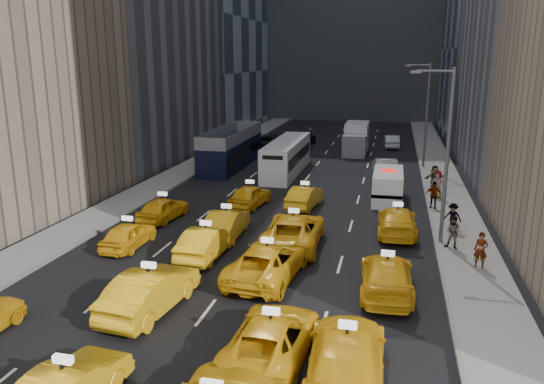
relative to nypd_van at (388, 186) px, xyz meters
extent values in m
plane|color=black|center=(-6.43, -20.23, -0.98)|extent=(160.00, 160.00, 0.00)
cube|color=gray|center=(-16.93, 4.77, -0.90)|extent=(3.00, 90.00, 0.15)
cube|color=gray|center=(4.07, 4.77, -0.90)|extent=(3.00, 90.00, 0.15)
cube|color=slate|center=(-15.48, 4.77, -0.89)|extent=(0.15, 90.00, 0.18)
cube|color=slate|center=(2.62, 4.77, -0.89)|extent=(0.15, 90.00, 0.18)
cylinder|color=#595B60|center=(2.87, -8.23, 3.52)|extent=(0.20, 0.20, 9.00)
cylinder|color=#595B60|center=(1.97, -8.23, 7.82)|extent=(1.80, 0.12, 0.12)
cube|color=slate|center=(1.07, -8.23, 7.77)|extent=(0.50, 0.22, 0.12)
cylinder|color=#595B60|center=(2.87, 11.77, 3.52)|extent=(0.20, 0.20, 9.00)
cylinder|color=#595B60|center=(1.97, 11.77, 7.82)|extent=(1.80, 0.12, 0.12)
cube|color=slate|center=(1.07, 11.77, 7.77)|extent=(0.50, 0.22, 0.12)
imported|color=yellow|center=(-8.51, -18.57, -0.15)|extent=(2.28, 5.19, 1.66)
imported|color=yellow|center=(-3.27, -20.77, -0.25)|extent=(2.68, 5.36, 1.46)
imported|color=yellow|center=(-0.81, -21.49, -0.15)|extent=(2.60, 5.80, 1.65)
imported|color=yellow|center=(-12.71, -12.34, -0.32)|extent=(1.61, 3.91, 1.33)
imported|color=yellow|center=(-8.40, -12.66, -0.23)|extent=(1.72, 4.58, 1.49)
imported|color=yellow|center=(-4.88, -14.58, -0.20)|extent=(3.09, 5.82, 1.56)
imported|color=yellow|center=(0.24, -14.88, -0.23)|extent=(2.28, 5.24, 1.50)
imported|color=yellow|center=(-12.96, -7.55, -0.28)|extent=(2.12, 4.25, 1.39)
imported|color=yellow|center=(-8.34, -9.57, -0.24)|extent=(1.74, 4.57, 1.49)
imported|color=yellow|center=(-4.54, -10.22, -0.15)|extent=(2.94, 6.07, 1.66)
imported|color=yellow|center=(0.64, -7.07, -0.24)|extent=(2.16, 5.11, 1.47)
imported|color=yellow|center=(-8.70, -3.51, -0.26)|extent=(2.23, 4.39, 1.43)
imported|color=yellow|center=(-5.19, -2.90, -0.29)|extent=(1.96, 4.36, 1.39)
cube|color=white|center=(0.00, 0.00, 0.03)|extent=(2.01, 5.08, 2.02)
cylinder|color=black|center=(-0.82, -1.63, -0.58)|extent=(0.28, 0.81, 0.81)
cylinder|color=black|center=(0.82, -1.63, -0.58)|extent=(0.28, 0.81, 0.81)
cylinder|color=black|center=(-0.82, 1.63, -0.58)|extent=(0.28, 0.81, 0.81)
cylinder|color=black|center=(0.82, 1.63, -0.58)|extent=(0.28, 0.81, 0.81)
cube|color=navy|center=(0.00, 0.00, -0.11)|extent=(2.04, 5.08, 0.23)
cube|color=red|center=(0.00, 0.00, 1.12)|extent=(0.92, 0.34, 0.15)
cube|color=black|center=(-13.76, 8.83, 0.68)|extent=(3.30, 11.56, 3.32)
cylinder|color=black|center=(-14.91, 4.02, -0.43)|extent=(0.28, 1.10, 1.10)
cylinder|color=black|center=(-12.62, 4.02, -0.43)|extent=(0.28, 1.10, 1.10)
cylinder|color=black|center=(-14.91, 13.64, -0.43)|extent=(0.28, 1.10, 1.10)
cylinder|color=black|center=(-12.62, 13.64, -0.43)|extent=(0.28, 1.10, 1.10)
cube|color=silver|center=(-8.42, 7.15, 0.40)|extent=(2.62, 10.74, 2.76)
cylinder|color=black|center=(-9.38, 2.71, -0.43)|extent=(0.28, 1.10, 1.10)
cylinder|color=black|center=(-7.46, 2.71, -0.43)|extent=(0.28, 1.10, 1.10)
cylinder|color=black|center=(-9.38, 11.58, -0.43)|extent=(0.28, 1.10, 1.10)
cylinder|color=black|center=(-7.46, 11.58, -0.43)|extent=(0.28, 1.10, 1.10)
cube|color=silver|center=(-3.48, 18.10, 0.51)|extent=(2.43, 6.60, 2.99)
cylinder|color=black|center=(-4.45, 15.73, -0.43)|extent=(0.28, 1.10, 1.10)
cylinder|color=black|center=(-2.50, 15.73, -0.43)|extent=(0.28, 1.10, 1.10)
cylinder|color=black|center=(-4.45, 20.47, -0.43)|extent=(0.28, 1.10, 1.10)
cylinder|color=black|center=(-2.50, 20.47, -0.43)|extent=(0.28, 1.10, 1.10)
imported|color=#A2A5AA|center=(-0.30, 7.23, -0.19)|extent=(2.26, 4.97, 1.58)
imported|color=black|center=(-12.43, 18.18, -0.17)|extent=(2.80, 5.89, 1.62)
imported|color=gray|center=(-4.51, 25.83, -0.29)|extent=(2.25, 4.86, 1.37)
imported|color=black|center=(-9.44, 21.77, -0.19)|extent=(2.37, 4.82, 1.58)
imported|color=#B2B5BA|center=(0.03, 22.16, -0.29)|extent=(1.73, 4.27, 1.38)
imported|color=gray|center=(4.34, -11.51, 0.00)|extent=(0.69, 0.55, 1.65)
imported|color=gray|center=(3.38, -9.23, 0.02)|extent=(0.93, 0.71, 1.70)
imported|color=gray|center=(3.62, -6.20, -0.06)|extent=(1.07, 0.72, 1.54)
imported|color=gray|center=(2.86, -1.76, 0.03)|extent=(1.07, 0.61, 1.71)
imported|color=gray|center=(3.28, 0.93, 0.10)|extent=(1.03, 0.79, 1.87)
imported|color=gray|center=(3.21, 2.86, 0.10)|extent=(1.77, 1.14, 1.85)
camera|label=1|loc=(0.19, -35.65, 8.47)|focal=35.00mm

